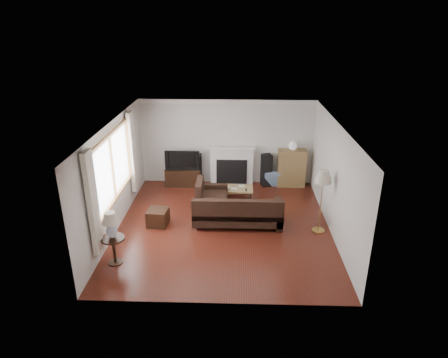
{
  "coord_description": "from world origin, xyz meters",
  "views": [
    {
      "loc": [
        0.29,
        -8.37,
        4.69
      ],
      "look_at": [
        0.0,
        0.3,
        1.1
      ],
      "focal_mm": 32.0,
      "sensor_mm": 36.0,
      "label": 1
    }
  ],
  "objects_px": {
    "tv_stand": "(183,177)",
    "coffee_table": "(234,194)",
    "side_table": "(114,250)",
    "floor_lamp": "(321,202)",
    "bookshelf": "(291,168)",
    "sectional_sofa": "(238,211)"
  },
  "relations": [
    {
      "from": "tv_stand",
      "to": "side_table",
      "type": "distance_m",
      "value": 4.17
    },
    {
      "from": "coffee_table",
      "to": "floor_lamp",
      "type": "bearing_deg",
      "value": -36.81
    },
    {
      "from": "bookshelf",
      "to": "side_table",
      "type": "bearing_deg",
      "value": -134.44
    },
    {
      "from": "tv_stand",
      "to": "floor_lamp",
      "type": "xyz_separation_m",
      "value": [
        3.49,
        -2.64,
        0.5
      ]
    },
    {
      "from": "coffee_table",
      "to": "tv_stand",
      "type": "bearing_deg",
      "value": 145.53
    },
    {
      "from": "floor_lamp",
      "to": "tv_stand",
      "type": "bearing_deg",
      "value": 142.95
    },
    {
      "from": "tv_stand",
      "to": "coffee_table",
      "type": "xyz_separation_m",
      "value": [
        1.51,
        -1.08,
        -0.06
      ]
    },
    {
      "from": "floor_lamp",
      "to": "bookshelf",
      "type": "bearing_deg",
      "value": 97.05
    },
    {
      "from": "floor_lamp",
      "to": "coffee_table",
      "type": "bearing_deg",
      "value": 141.96
    },
    {
      "from": "tv_stand",
      "to": "side_table",
      "type": "height_order",
      "value": "side_table"
    },
    {
      "from": "sectional_sofa",
      "to": "side_table",
      "type": "bearing_deg",
      "value": -145.67
    },
    {
      "from": "bookshelf",
      "to": "sectional_sofa",
      "type": "relative_size",
      "value": 0.48
    },
    {
      "from": "tv_stand",
      "to": "bookshelf",
      "type": "xyz_separation_m",
      "value": [
        3.16,
        0.04,
        0.29
      ]
    },
    {
      "from": "sectional_sofa",
      "to": "side_table",
      "type": "xyz_separation_m",
      "value": [
        -2.48,
        -1.69,
        -0.08
      ]
    },
    {
      "from": "side_table",
      "to": "sectional_sofa",
      "type": "bearing_deg",
      "value": 34.33
    },
    {
      "from": "bookshelf",
      "to": "floor_lamp",
      "type": "bearing_deg",
      "value": -82.95
    },
    {
      "from": "sectional_sofa",
      "to": "floor_lamp",
      "type": "xyz_separation_m",
      "value": [
        1.89,
        -0.25,
        0.39
      ]
    },
    {
      "from": "bookshelf",
      "to": "tv_stand",
      "type": "bearing_deg",
      "value": -179.24
    },
    {
      "from": "floor_lamp",
      "to": "side_table",
      "type": "bearing_deg",
      "value": -161.77
    },
    {
      "from": "coffee_table",
      "to": "floor_lamp",
      "type": "xyz_separation_m",
      "value": [
        1.98,
        -1.55,
        0.57
      ]
    },
    {
      "from": "tv_stand",
      "to": "floor_lamp",
      "type": "distance_m",
      "value": 4.4
    },
    {
      "from": "tv_stand",
      "to": "side_table",
      "type": "relative_size",
      "value": 1.76
    }
  ]
}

